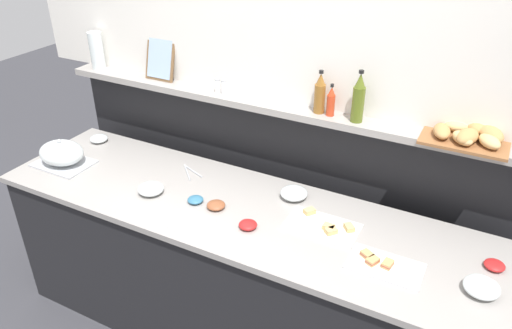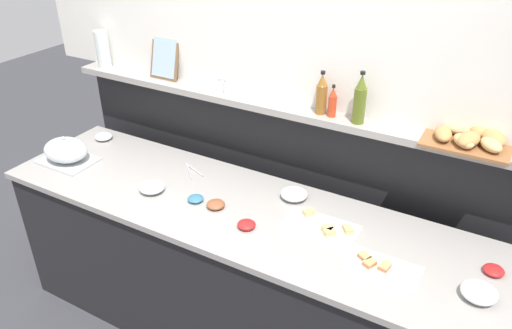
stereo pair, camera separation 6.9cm
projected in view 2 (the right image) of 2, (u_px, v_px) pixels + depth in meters
The scene contains 24 objects.
ground_plane at pixel (282, 273), 3.52m from camera, with size 12.00×12.00×0.00m, color #38383D.
buffet_counter at pixel (238, 274), 2.83m from camera, with size 2.76×0.75×0.93m.
back_ledge_unit at pixel (282, 194), 3.13m from camera, with size 2.93×0.22×1.34m.
sandwich_platter_rear at pixel (323, 227), 2.43m from camera, with size 0.36×0.21×0.04m.
sandwich_platter_side at pixel (380, 267), 2.17m from camera, with size 0.33×0.19×0.04m.
serving_cloche at pixel (66, 151), 2.99m from camera, with size 0.34×0.24×0.17m.
glass_bowl_large at pixel (152, 187), 2.72m from camera, with size 0.14×0.14×0.06m.
glass_bowl_medium at pixel (104, 137), 3.28m from camera, with size 0.12×0.12×0.05m.
glass_bowl_small at pixel (479, 292), 2.02m from camera, with size 0.15×0.15×0.06m.
glass_bowl_extra at pixel (294, 194), 2.66m from camera, with size 0.15×0.15×0.06m.
condiment_bowl_red at pixel (216, 204), 2.59m from camera, with size 0.10×0.10×0.03m, color brown.
condiment_bowl_cream at pixel (196, 199), 2.64m from camera, with size 0.09×0.09×0.03m, color teal.
condiment_bowl_dark at pixel (246, 225), 2.44m from camera, with size 0.09×0.09×0.03m, color red.
condiment_bowl_teal at pixel (494, 270), 2.15m from camera, with size 0.09×0.09×0.03m, color red.
serving_tongs at pixel (192, 170), 2.92m from camera, with size 0.18×0.14×0.01m.
napkin_stack at pixel (191, 223), 2.46m from camera, with size 0.17×0.17×0.02m, color white.
hot_sauce_bottle at pixel (332, 103), 2.58m from camera, with size 0.04×0.04×0.18m.
vinegar_bottle_amber at pixel (321, 95), 2.60m from camera, with size 0.06×0.06×0.24m.
olive_oil_bottle at pixel (360, 100), 2.49m from camera, with size 0.06×0.06×0.28m.
salt_shaker at pixel (221, 85), 2.90m from camera, with size 0.03×0.03×0.09m.
pepper_shaker at pixel (227, 86), 2.89m from camera, with size 0.03×0.03×0.09m.
bread_basket at pixel (471, 138), 2.31m from camera, with size 0.40×0.28×0.08m.
framed_picture at pixel (165, 57), 3.08m from camera, with size 0.20×0.08×0.27m.
water_carafe at pixel (103, 49), 3.26m from camera, with size 0.09×0.09×0.25m, color silver.
Camera 2 is at (1.15, -1.82, 2.41)m, focal length 34.52 mm.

